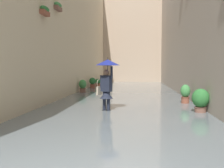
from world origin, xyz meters
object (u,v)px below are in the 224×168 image
(potted_plant_near_left, at_px, (201,100))
(potted_plant_far_right, at_px, (92,83))
(potted_plant_mid_right, at_px, (98,83))
(potted_plant_far_left, at_px, (185,94))
(potted_plant_near_right, at_px, (83,86))
(person_wading, at_px, (107,76))

(potted_plant_near_left, xyz_separation_m, potted_plant_far_right, (5.82, -10.27, -0.03))
(potted_plant_mid_right, height_order, potted_plant_far_left, potted_plant_far_left)
(potted_plant_near_left, height_order, potted_plant_far_right, potted_plant_near_left)
(potted_plant_near_left, bearing_deg, potted_plant_near_right, -49.72)
(potted_plant_near_left, distance_m, potted_plant_near_right, 9.04)
(potted_plant_far_right, xyz_separation_m, potted_plant_far_left, (-5.70, 7.98, 0.01))
(potted_plant_near_left, distance_m, potted_plant_far_left, 2.30)
(potted_plant_mid_right, height_order, potted_plant_near_right, potted_plant_near_right)
(person_wading, xyz_separation_m, potted_plant_mid_right, (2.28, -11.96, -0.98))
(potted_plant_mid_right, relative_size, potted_plant_far_left, 0.79)
(person_wading, height_order, potted_plant_near_left, person_wading)
(potted_plant_mid_right, bearing_deg, potted_plant_near_right, 87.96)
(person_wading, bearing_deg, potted_plant_far_left, -145.35)
(potted_plant_near_left, relative_size, potted_plant_far_left, 1.01)
(potted_plant_far_right, height_order, potted_plant_far_left, potted_plant_far_left)
(potted_plant_near_right, bearing_deg, potted_plant_far_left, 141.25)
(person_wading, xyz_separation_m, potted_plant_far_left, (-3.27, -2.26, -0.87))
(potted_plant_far_left, bearing_deg, person_wading, 34.65)
(person_wading, relative_size, potted_plant_near_right, 2.28)
(potted_plant_near_left, xyz_separation_m, potted_plant_near_right, (5.85, -6.90, -0.04))
(potted_plant_near_left, bearing_deg, person_wading, -0.65)
(person_wading, distance_m, potted_plant_near_right, 7.34)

